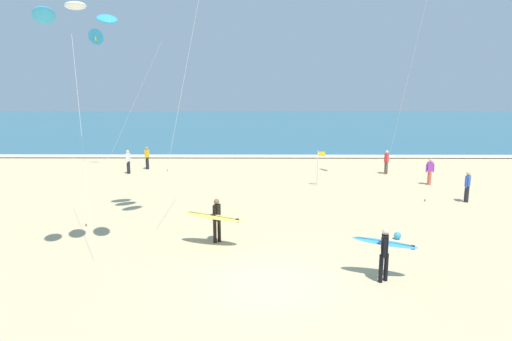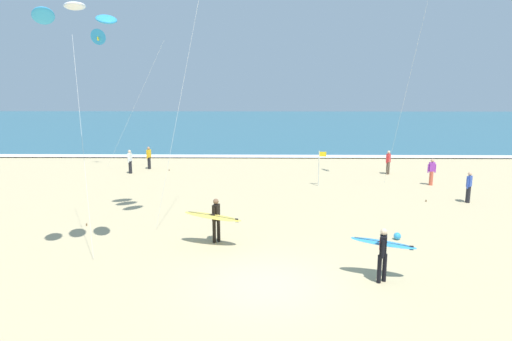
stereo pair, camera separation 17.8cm
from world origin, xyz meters
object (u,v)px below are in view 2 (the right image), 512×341
object	(u,v)px
kite_arc_ivory_mid	(75,14)
surfer_trailing	(214,217)
bystander_blue_top	(469,187)
bystander_white_top	(130,161)
bystander_red_top	(388,162)
bystander_purple_top	(432,172)
beach_ball	(397,236)
surfer_lead	(383,248)
bystander_yellow_top	(149,158)
lifeguard_flag	(320,165)
kite_delta_cobalt_far	(99,38)

from	to	relation	value
kite_arc_ivory_mid	surfer_trailing	bearing A→B (deg)	23.20
bystander_blue_top	bystander_white_top	xyz separation A→B (m)	(-19.32, 7.23, 0.00)
bystander_red_top	bystander_purple_top	world-z (taller)	same
bystander_blue_top	bystander_white_top	world-z (taller)	same
beach_ball	bystander_blue_top	bearing A→B (deg)	46.98
surfer_lead	bystander_yellow_top	world-z (taller)	surfer_lead
bystander_yellow_top	bystander_red_top	world-z (taller)	same
surfer_trailing	kite_arc_ivory_mid	distance (m)	8.23
surfer_trailing	bystander_yellow_top	world-z (taller)	surfer_trailing
bystander_red_top	lifeguard_flag	world-z (taller)	lifeguard_flag
bystander_blue_top	bystander_yellow_top	distance (m)	20.45
surfer_lead	bystander_yellow_top	xyz separation A→B (m)	(-11.69, 18.05, -0.23)
kite_delta_cobalt_far	bystander_purple_top	world-z (taller)	kite_delta_cobalt_far
bystander_yellow_top	bystander_purple_top	bearing A→B (deg)	-15.13
beach_ball	surfer_trailing	bearing A→B (deg)	-175.49
lifeguard_flag	bystander_yellow_top	bearing A→B (deg)	155.51
surfer_trailing	kite_arc_ivory_mid	xyz separation A→B (m)	(-3.99, -1.71, 6.99)
bystander_yellow_top	lifeguard_flag	xyz separation A→B (m)	(11.37, -5.18, 0.45)
kite_arc_ivory_mid	bystander_white_top	bearing A→B (deg)	101.68
bystander_blue_top	bystander_red_top	distance (m)	7.50
surfer_trailing	beach_ball	distance (m)	7.11
bystander_blue_top	bystander_red_top	bearing A→B (deg)	106.10
kite_delta_cobalt_far	bystander_blue_top	bearing A→B (deg)	-21.99
kite_arc_ivory_mid	bystander_purple_top	world-z (taller)	kite_arc_ivory_mid
bystander_purple_top	kite_delta_cobalt_far	bearing A→B (deg)	167.43
bystander_yellow_top	bystander_white_top	world-z (taller)	same
bystander_yellow_top	bystander_red_top	xyz separation A→B (m)	(16.36, -1.63, 0.00)
lifeguard_flag	bystander_blue_top	bearing A→B (deg)	-27.30
bystander_blue_top	bystander_red_top	size ratio (longest dim) A/B	1.00
surfer_lead	bystander_yellow_top	distance (m)	21.50
surfer_trailing	bystander_blue_top	distance (m)	13.67
surfer_trailing	beach_ball	bearing A→B (deg)	4.51
kite_arc_ivory_mid	kite_delta_cobalt_far	xyz separation A→B (m)	(-5.16, 16.46, 0.91)
bystander_purple_top	beach_ball	size ratio (longest dim) A/B	5.68
bystander_blue_top	surfer_trailing	bearing A→B (deg)	-153.39
bystander_white_top	bystander_red_top	size ratio (longest dim) A/B	1.00
kite_delta_cobalt_far	beach_ball	xyz separation A→B (m)	(16.17, -14.19, -8.81)
kite_arc_ivory_mid	surfer_lead	bearing A→B (deg)	-8.33
surfer_trailing	bystander_red_top	bearing A→B (deg)	52.73
lifeguard_flag	beach_ball	size ratio (longest dim) A/B	7.50
kite_delta_cobalt_far	bystander_red_top	distance (m)	20.98
surfer_lead	kite_arc_ivory_mid	world-z (taller)	kite_arc_ivory_mid
bystander_red_top	lifeguard_flag	xyz separation A→B (m)	(-4.99, -3.55, 0.45)
beach_ball	bystander_white_top	bearing A→B (deg)	137.82
bystander_red_top	bystander_blue_top	bearing A→B (deg)	-73.90
surfer_lead	bystander_purple_top	bearing A→B (deg)	64.30
kite_delta_cobalt_far	bystander_purple_top	size ratio (longest dim) A/B	6.00
kite_delta_cobalt_far	bystander_red_top	world-z (taller)	kite_delta_cobalt_far
bystander_purple_top	beach_ball	xyz separation A→B (m)	(-4.78, -9.52, -0.67)
surfer_trailing	bystander_white_top	world-z (taller)	surfer_trailing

